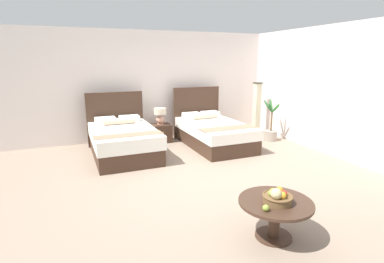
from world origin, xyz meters
The scene contains 12 objects.
ground_plane centered at (0.00, 0.00, -0.01)m, with size 10.01×9.95×0.02m, color gray.
wall_back centered at (0.00, 3.17, 1.39)m, with size 10.01×0.12×2.78m, color white.
wall_side_right centered at (3.21, 0.40, 1.39)m, with size 0.12×5.55×2.78m, color white.
bed_near_window centered at (-1.09, 1.82, 0.35)m, with size 1.37×2.06×1.30m.
bed_near_corner centered at (1.09, 1.83, 0.33)m, with size 1.33×2.24×1.34m.
nightstand centered at (-0.02, 2.60, 0.23)m, with size 0.51×0.46×0.46m.
table_lamp centered at (-0.02, 2.62, 0.70)m, with size 0.30×0.30×0.41m.
coffee_table centered at (0.04, -2.02, 0.35)m, with size 0.86×0.86×0.47m.
fruit_bowl centered at (0.03, -2.06, 0.54)m, with size 0.34×0.34×0.20m.
loose_apple centered at (-0.20, -2.17, 0.50)m, with size 0.07×0.07×0.07m.
floor_lamp_corner centered at (2.73, 2.44, 0.72)m, with size 0.21×0.21×1.45m.
potted_palm centered at (2.67, 1.67, 0.27)m, with size 0.46×0.46×1.10m.
Camera 1 is at (-2.03, -4.61, 2.05)m, focal length 28.06 mm.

